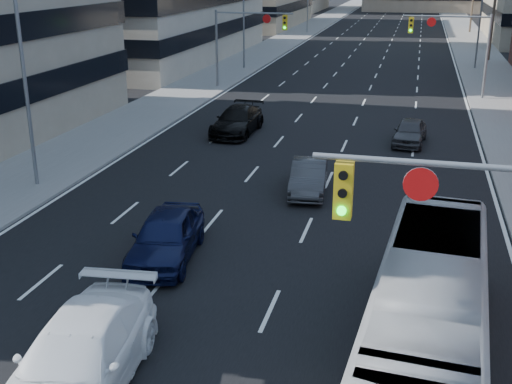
% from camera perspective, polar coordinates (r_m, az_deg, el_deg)
% --- Properties ---
extents(road_surface, '(18.00, 300.00, 0.02)m').
position_cam_1_polar(road_surface, '(133.91, 12.16, 15.13)').
color(road_surface, black).
rests_on(road_surface, ground).
extents(sidewalk_left, '(5.00, 300.00, 0.15)m').
position_cam_1_polar(sidewalk_left, '(134.85, 7.10, 15.46)').
color(sidewalk_left, slate).
rests_on(sidewalk_left, ground).
extents(sidewalk_right, '(5.00, 300.00, 0.15)m').
position_cam_1_polar(sidewalk_right, '(133.95, 17.24, 14.74)').
color(sidewalk_right, slate).
rests_on(sidewalk_right, ground).
extents(signal_far_left, '(6.09, 0.33, 6.00)m').
position_cam_1_polar(signal_far_left, '(50.42, -0.95, 13.93)').
color(signal_far_left, slate).
rests_on(signal_far_left, ground).
extents(signal_far_right, '(6.09, 0.33, 6.00)m').
position_cam_1_polar(signal_far_right, '(48.79, 17.24, 12.91)').
color(signal_far_right, slate).
rests_on(signal_far_right, ground).
extents(utility_pole_midblock, '(2.20, 0.28, 11.00)m').
position_cam_1_polar(utility_pole_midblock, '(69.92, 20.47, 15.53)').
color(utility_pole_midblock, '#4C3D2D').
rests_on(utility_pole_midblock, ground).
extents(streetlight_left_near, '(2.03, 0.22, 9.00)m').
position_cam_1_polar(streetlight_left_near, '(28.50, -19.67, 10.07)').
color(streetlight_left_near, slate).
rests_on(streetlight_left_near, ground).
extents(streetlight_left_mid, '(2.03, 0.22, 9.00)m').
position_cam_1_polar(streetlight_left_mid, '(60.68, -0.95, 15.58)').
color(streetlight_left_mid, slate).
rests_on(streetlight_left_mid, ground).
extents(streetlight_right_far, '(2.03, 0.22, 9.00)m').
position_cam_1_polar(streetlight_right_far, '(63.83, 19.20, 14.74)').
color(streetlight_right_far, slate).
rests_on(streetlight_right_far, ground).
extents(white_van, '(2.97, 6.10, 1.71)m').
position_cam_1_polar(white_van, '(15.36, -15.49, -14.08)').
color(white_van, white).
rests_on(white_van, ground).
extents(transit_bus, '(3.21, 10.55, 2.89)m').
position_cam_1_polar(transit_bus, '(15.89, 15.11, -10.32)').
color(transit_bus, '#B8B8B8').
rests_on(transit_bus, ground).
extents(sedan_blue, '(2.48, 4.95, 1.62)m').
position_cam_1_polar(sedan_blue, '(21.23, -8.00, -3.90)').
color(sedan_blue, '#0D1234').
rests_on(sedan_blue, ground).
extents(sedan_grey_center, '(1.86, 4.27, 1.37)m').
position_cam_1_polar(sedan_grey_center, '(27.35, 4.70, 1.34)').
color(sedan_grey_center, '#323234').
rests_on(sedan_grey_center, ground).
extents(sedan_black_far, '(2.27, 5.31, 1.53)m').
position_cam_1_polar(sedan_black_far, '(37.04, -1.67, 6.36)').
color(sedan_black_far, black).
rests_on(sedan_black_far, ground).
extents(sedan_grey_right, '(1.94, 4.11, 1.36)m').
position_cam_1_polar(sedan_grey_right, '(35.85, 13.52, 5.24)').
color(sedan_grey_right, '#373739').
rests_on(sedan_grey_right, ground).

